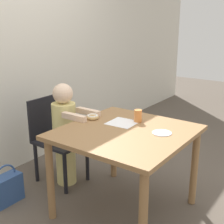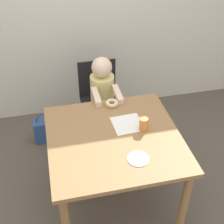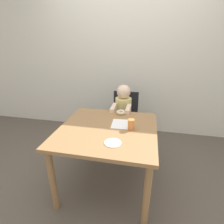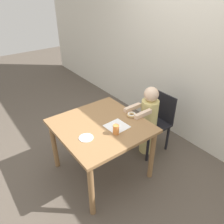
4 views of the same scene
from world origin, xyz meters
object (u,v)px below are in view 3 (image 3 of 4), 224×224
at_px(donut, 121,112).
at_px(child_figure, 123,118).
at_px(chair, 124,120).
at_px(cup, 131,124).
at_px(handbag, 91,131).

bearing_deg(donut, child_figure, 93.13).
distance_m(chair, cup, 0.90).
height_order(donut, cup, cup).
bearing_deg(donut, cup, -65.94).
xyz_separation_m(donut, handbag, (-0.58, 0.51, -0.60)).
height_order(chair, handbag, chair).
relative_size(child_figure, donut, 9.00).
xyz_separation_m(child_figure, cup, (0.18, -0.68, 0.25)).
relative_size(donut, cup, 1.05).
xyz_separation_m(donut, cup, (0.16, -0.36, 0.03)).
bearing_deg(cup, chair, 102.42).
height_order(handbag, cup, cup).
bearing_deg(chair, cup, -77.58).
distance_m(chair, donut, 0.55).
relative_size(handbag, cup, 3.41).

